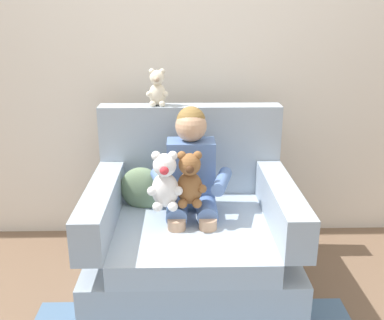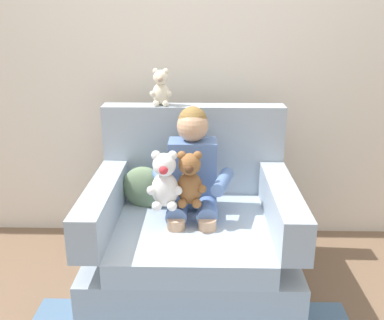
% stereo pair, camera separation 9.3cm
% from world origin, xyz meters
% --- Properties ---
extents(ground_plane, '(8.00, 8.00, 0.00)m').
position_xyz_m(ground_plane, '(0.00, 0.00, 0.00)').
color(ground_plane, brown).
extents(back_wall, '(6.00, 0.10, 2.60)m').
position_xyz_m(back_wall, '(0.00, 0.73, 1.30)').
color(back_wall, silver).
rests_on(back_wall, ground).
extents(armchair, '(1.07, 0.95, 0.96)m').
position_xyz_m(armchair, '(0.00, 0.05, 0.30)').
color(armchair, '#9EADBC').
rests_on(armchair, ground).
extents(seated_child, '(0.45, 0.39, 0.82)m').
position_xyz_m(seated_child, '(0.00, 0.08, 0.64)').
color(seated_child, '#597AB7').
rests_on(seated_child, armchair).
extents(plush_brown, '(0.17, 0.14, 0.29)m').
position_xyz_m(plush_brown, '(-0.01, -0.05, 0.67)').
color(plush_brown, brown).
rests_on(plush_brown, armchair).
extents(plush_white, '(0.18, 0.15, 0.30)m').
position_xyz_m(plush_white, '(-0.14, -0.09, 0.67)').
color(plush_white, white).
rests_on(plush_white, armchair).
extents(plush_cream_on_backrest, '(0.13, 0.10, 0.22)m').
position_xyz_m(plush_cream_on_backrest, '(-0.19, 0.40, 1.06)').
color(plush_cream_on_backrest, silver).
rests_on(plush_cream_on_backrest, armchair).
extents(throw_pillow, '(0.28, 0.17, 0.26)m').
position_xyz_m(throw_pillow, '(-0.28, 0.18, 0.52)').
color(throw_pillow, slate).
rests_on(throw_pillow, armchair).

